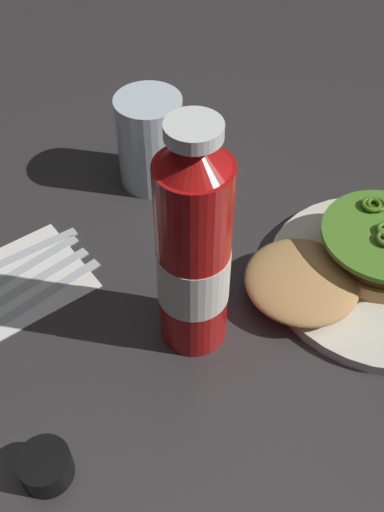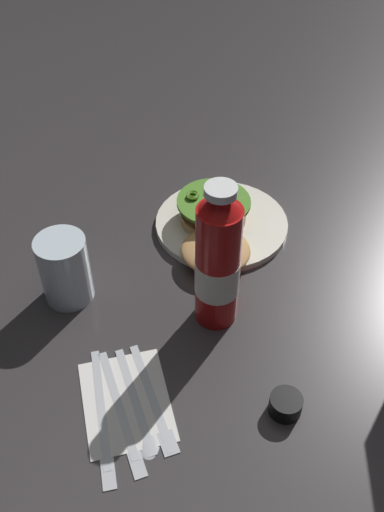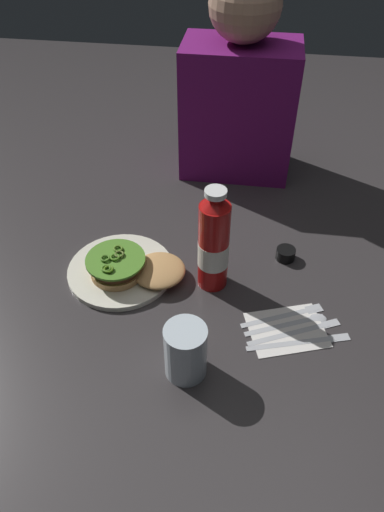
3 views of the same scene
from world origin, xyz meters
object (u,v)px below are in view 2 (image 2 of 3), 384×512
steak_knife (123,417)px  fork_utensil (155,405)px  burger_sandwich (214,224)px  napkin (126,401)px  condiment_cup (286,405)px  butter_knife (103,422)px  dinner_plate (222,224)px  ketchup_bottle (218,263)px  water_glass (65,269)px  spoon_utensil (140,415)px

steak_knife → fork_utensil: bearing=117.7°
burger_sandwich → fork_utensil: 0.37m
steak_knife → napkin: bearing=179.4°
condiment_cup → butter_knife: condiment_cup is taller
dinner_plate → butter_knife: size_ratio=1.16×
condiment_cup → steak_knife: 0.23m
ketchup_bottle → water_glass: ketchup_bottle is taller
water_glass → napkin: 0.24m
napkin → steak_knife: 0.03m
spoon_utensil → dinner_plate: bearing=167.0°
dinner_plate → condiment_cup: size_ratio=5.35×
water_glass → butter_knife: water_glass is taller
steak_knife → spoon_utensil: size_ratio=1.12×
water_glass → condiment_cup: 0.40m
dinner_plate → burger_sandwich: (0.03, -0.01, 0.03)m
napkin → butter_knife: size_ratio=0.73×
burger_sandwich → condiment_cup: size_ratio=4.88×
condiment_cup → spoon_utensil: bearing=-82.4°
ketchup_bottle → napkin: size_ratio=1.64×
napkin → condiment_cup: bearing=91.1°
dinner_plate → spoon_utensil: 0.42m
condiment_cup → butter_knife: bearing=-80.5°
burger_sandwich → steak_knife: (0.38, -0.11, -0.03)m
butter_knife → spoon_utensil: 0.05m
condiment_cup → fork_utensil: size_ratio=0.26×
dinner_plate → burger_sandwich: size_ratio=1.10×
water_glass → butter_knife: 0.26m
burger_sandwich → water_glass: size_ratio=1.89×
condiment_cup → butter_knife: 0.25m
condiment_cup → fork_utensil: 0.18m
burger_sandwich → spoon_utensil: bearing=-12.3°
burger_sandwich → steak_knife: burger_sandwich is taller
fork_utensil → steak_knife: bearing=-62.3°
spoon_utensil → butter_knife: bearing=-73.3°
dinner_plate → steak_knife: size_ratio=1.27×
napkin → butter_knife: bearing=-35.2°
butter_knife → condiment_cup: bearing=99.5°
burger_sandwich → fork_utensil: (0.36, -0.06, -0.03)m
dinner_plate → steak_knife: bearing=-15.9°
burger_sandwich → steak_knife: bearing=-15.5°
ketchup_bottle → fork_utensil: (0.18, -0.08, -0.11)m
napkin → butter_knife: 0.05m
condiment_cup → ketchup_bottle: bearing=-147.8°
water_glass → napkin: water_glass is taller
fork_utensil → burger_sandwich: bearing=170.0°
napkin → steak_knife: steak_knife is taller
dinner_plate → fork_utensil: bearing=-11.0°
napkin → spoon_utensil: size_ratio=0.90×
spoon_utensil → fork_utensil: size_ratio=0.98×
water_glass → steak_knife: (0.22, 0.13, -0.06)m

